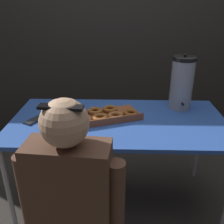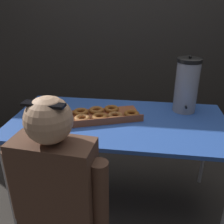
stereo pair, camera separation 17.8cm
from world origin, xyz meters
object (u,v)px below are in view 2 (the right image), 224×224
at_px(coffee_urn, 187,85).
at_px(cell_phone, 36,117).
at_px(donut_box, 96,115).
at_px(person_seated, 59,207).

distance_m(coffee_urn, cell_phone, 1.15).
relative_size(donut_box, person_seated, 0.56).
distance_m(cell_phone, person_seated, 0.77).
xyz_separation_m(donut_box, cell_phone, (-0.44, -0.05, -0.02)).
height_order(coffee_urn, person_seated, coffee_urn).
height_order(donut_box, coffee_urn, coffee_urn).
bearing_deg(donut_box, cell_phone, 166.54).
distance_m(coffee_urn, person_seated, 1.23).
xyz_separation_m(cell_phone, person_seated, (0.38, -0.64, -0.19)).
xyz_separation_m(coffee_urn, person_seated, (-0.72, -0.92, -0.40)).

